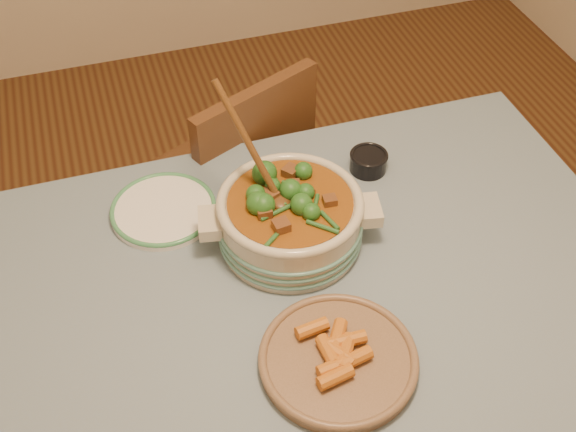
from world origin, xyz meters
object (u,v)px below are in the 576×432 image
Objects in this scene: chair_far at (237,178)px; dining_table at (281,325)px; stew_casserole at (290,216)px; white_plate at (163,210)px; condiment_bowl at (369,161)px; fried_plate at (338,358)px.

dining_table is at bearing 59.79° from chair_far.
stew_casserole reaches higher than dining_table.
white_plate is at bearing 145.58° from stew_casserole.
dining_table is 1.90× the size of chair_far.
condiment_bowl is (0.27, 0.18, -0.05)m from stew_casserole.
white_plate is 2.89× the size of condiment_bowl.
chair_far is at bearing 89.57° from fried_plate.
condiment_bowl is at bearing 33.83° from stew_casserole.
chair_far is at bearing 128.39° from condiment_bowl.
condiment_bowl is 0.60m from fried_plate.
white_plate is 0.36× the size of chair_far.
condiment_bowl is at bearing 103.82° from chair_far.
fried_plate is (0.06, -0.19, 0.11)m from dining_table.
white_plate is at bearing 115.50° from fried_plate.
chair_far is at bearing 90.42° from stew_casserole.
stew_casserole reaches higher than chair_far.
stew_casserole is 0.33m from white_plate.
stew_casserole is 1.10× the size of fried_plate.
condiment_bowl is at bearing 44.99° from dining_table.
stew_casserole is at bearing 88.31° from fried_plate.
dining_table is 4.39× the size of fried_plate.
fried_plate is at bearing 65.00° from chair_far.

